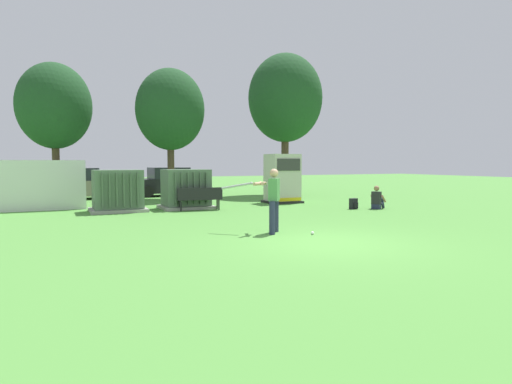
% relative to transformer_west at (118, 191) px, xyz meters
% --- Properties ---
extents(ground_plane, '(96.00, 96.00, 0.00)m').
position_rel_transformer_west_xyz_m(ground_plane, '(3.56, -9.01, -0.79)').
color(ground_plane, '#51933D').
extents(fence_panel, '(4.80, 0.12, 2.00)m').
position_rel_transformer_west_xyz_m(fence_panel, '(-3.45, 1.49, 0.21)').
color(fence_panel, white).
rests_on(fence_panel, ground).
extents(transformer_west, '(2.10, 1.70, 1.62)m').
position_rel_transformer_west_xyz_m(transformer_west, '(0.00, 0.00, 0.00)').
color(transformer_west, '#9E9B93').
rests_on(transformer_west, ground).
extents(transformer_mid_west, '(2.10, 1.70, 1.62)m').
position_rel_transformer_west_xyz_m(transformer_mid_west, '(2.72, -0.05, 0.00)').
color(transformer_mid_west, '#9E9B93').
rests_on(transformer_mid_west, ground).
extents(generator_enclosure, '(1.60, 1.40, 2.30)m').
position_rel_transformer_west_xyz_m(generator_enclosure, '(7.56, 0.48, 0.35)').
color(generator_enclosure, '#262626').
rests_on(generator_enclosure, ground).
extents(park_bench, '(1.83, 0.57, 0.92)m').
position_rel_transformer_west_xyz_m(park_bench, '(2.99, -1.09, -0.25)').
color(park_bench, black).
rests_on(park_bench, ground).
extents(batter, '(1.40, 1.22, 1.74)m').
position_rel_transformer_west_xyz_m(batter, '(3.06, -7.21, 0.19)').
color(batter, '#282D4C').
rests_on(batter, ground).
extents(sports_ball, '(0.09, 0.09, 0.09)m').
position_rel_transformer_west_xyz_m(sports_ball, '(3.90, -7.92, -0.74)').
color(sports_ball, white).
rests_on(sports_ball, ground).
extents(seated_spectator, '(0.79, 0.67, 0.96)m').
position_rel_transformer_west_xyz_m(seated_spectator, '(9.80, -3.57, -0.41)').
color(seated_spectator, '#282D4C').
rests_on(seated_spectator, ground).
extents(backpack, '(0.35, 0.31, 0.44)m').
position_rel_transformer_west_xyz_m(backpack, '(8.86, -3.24, -0.57)').
color(backpack, black).
rests_on(backpack, ground).
extents(tree_left, '(3.58, 3.58, 6.84)m').
position_rel_transformer_west_xyz_m(tree_left, '(-2.10, 6.45, 3.91)').
color(tree_left, '#4C3828').
rests_on(tree_left, ground).
extents(tree_center_left, '(3.52, 3.52, 6.72)m').
position_rel_transformer_west_xyz_m(tree_center_left, '(3.31, 4.75, 3.82)').
color(tree_center_left, '#4C3828').
rests_on(tree_center_left, ground).
extents(tree_center_right, '(4.27, 4.27, 8.16)m').
position_rel_transformer_west_xyz_m(tree_center_right, '(10.04, 4.72, 4.81)').
color(tree_center_right, '#4C3828').
rests_on(tree_center_right, ground).
extents(parked_car_leftmost, '(4.40, 2.38, 1.62)m').
position_rel_transformer_west_xyz_m(parked_car_leftmost, '(-1.35, 6.66, -0.04)').
color(parked_car_leftmost, gray).
rests_on(parked_car_leftmost, ground).
extents(parked_car_left_of_center, '(4.32, 2.16, 1.62)m').
position_rel_transformer_west_xyz_m(parked_car_left_of_center, '(3.69, 7.28, -0.04)').
color(parked_car_left_of_center, black).
rests_on(parked_car_left_of_center, ground).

